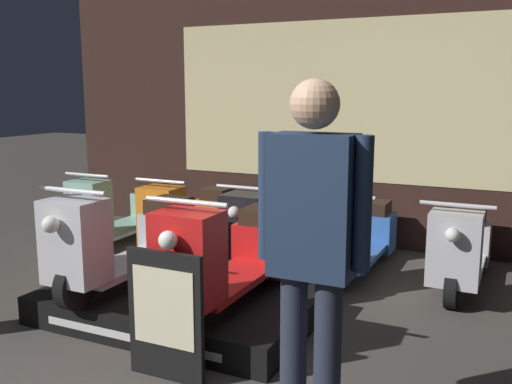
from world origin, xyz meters
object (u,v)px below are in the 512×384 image
object	(u,v)px
scooter_display_right	(231,255)
scooter_backrow_4	(461,248)
scooter_display_left	(128,241)
scooter_backrow_2	(270,226)
scooter_backrow_0	(123,210)
scooter_backrow_1	(192,218)
price_sign_board	(165,316)
scooter_backrow_3	(358,236)
person_right_browsing	(312,239)

from	to	relation	value
scooter_display_right	scooter_backrow_4	distance (m)	2.16
scooter_display_left	scooter_backrow_2	world-z (taller)	scooter_display_left
scooter_display_right	scooter_backrow_0	xyz separation A→B (m)	(-2.25, 1.67, -0.21)
scooter_display_right	scooter_display_left	bearing A→B (deg)	180.00
scooter_display_left	scooter_backrow_4	distance (m)	2.80
scooter_backrow_0	scooter_backrow_4	size ratio (longest dim) A/B	1.00
scooter_backrow_0	scooter_display_right	bearing A→B (deg)	-36.51
scooter_backrow_0	scooter_backrow_1	xyz separation A→B (m)	(0.90, 0.00, 0.00)
scooter_backrow_4	price_sign_board	world-z (taller)	scooter_backrow_4
scooter_backrow_0	scooter_backrow_1	bearing A→B (deg)	0.00
price_sign_board	scooter_backrow_0	bearing A→B (deg)	132.42
scooter_display_left	scooter_backrow_1	world-z (taller)	scooter_display_left
scooter_backrow_2	scooter_backrow_4	bearing A→B (deg)	0.00
scooter_display_right	scooter_backrow_3	world-z (taller)	scooter_display_right
price_sign_board	scooter_display_right	bearing A→B (deg)	88.71
scooter_display_right	scooter_backrow_2	distance (m)	1.74
scooter_backrow_3	scooter_backrow_4	distance (m)	0.90
scooter_backrow_2	scooter_backrow_3	world-z (taller)	same
scooter_backrow_2	scooter_backrow_3	size ratio (longest dim) A/B	1.00
scooter_backrow_0	scooter_backrow_3	distance (m)	2.70
scooter_backrow_3	price_sign_board	size ratio (longest dim) A/B	2.03
scooter_display_left	price_sign_board	distance (m)	1.17
scooter_backrow_2	scooter_backrow_4	distance (m)	1.80
scooter_display_left	price_sign_board	world-z (taller)	scooter_display_left
scooter_backrow_3	scooter_backrow_1	bearing A→B (deg)	180.00
scooter_backrow_1	scooter_backrow_4	size ratio (longest dim) A/B	1.00
scooter_display_right	scooter_backrow_1	world-z (taller)	scooter_display_right
scooter_display_right	scooter_backrow_4	xyz separation A→B (m)	(1.35, 1.67, -0.21)
scooter_display_left	scooter_backrow_0	xyz separation A→B (m)	(-1.37, 1.67, -0.21)
scooter_display_right	scooter_backrow_3	bearing A→B (deg)	74.80
scooter_backrow_2	scooter_backrow_4	world-z (taller)	same
scooter_backrow_4	person_right_browsing	distance (m)	2.74
scooter_backrow_1	person_right_browsing	world-z (taller)	person_right_browsing
scooter_backrow_0	scooter_display_left	bearing A→B (deg)	-50.61
scooter_backrow_0	scooter_backrow_2	xyz separation A→B (m)	(1.80, 0.00, 0.00)
scooter_backrow_0	price_sign_board	size ratio (longest dim) A/B	2.03
scooter_backrow_0	scooter_backrow_4	distance (m)	3.60
scooter_display_left	scooter_backrow_2	xyz separation A→B (m)	(0.43, 1.67, -0.21)
scooter_backrow_0	price_sign_board	world-z (taller)	scooter_backrow_0
scooter_backrow_1	person_right_browsing	xyz separation A→B (m)	(2.28, -2.63, 0.66)
scooter_backrow_1	scooter_display_left	bearing A→B (deg)	-74.34
scooter_display_left	scooter_backrow_4	bearing A→B (deg)	36.68
scooter_backrow_1	price_sign_board	size ratio (longest dim) A/B	2.03
scooter_backrow_2	scooter_display_right	bearing A→B (deg)	-74.93
scooter_backrow_1	scooter_backrow_2	world-z (taller)	same
scooter_display_left	person_right_browsing	size ratio (longest dim) A/B	0.91
scooter_backrow_3	scooter_display_left	bearing A→B (deg)	-128.71
scooter_display_right	scooter_backrow_2	xyz separation A→B (m)	(-0.45, 1.67, -0.21)
person_right_browsing	price_sign_board	bearing A→B (deg)	169.02
scooter_backrow_1	scooter_backrow_4	bearing A→B (deg)	0.00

